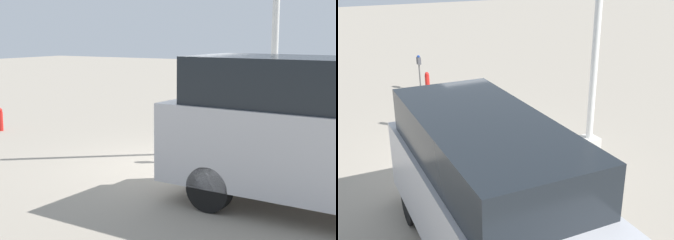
% 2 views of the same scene
% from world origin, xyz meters
% --- Properties ---
extents(ground_plane, '(80.00, 80.00, 0.00)m').
position_xyz_m(ground_plane, '(0.00, 0.00, 0.00)').
color(ground_plane, gray).
extents(parking_meter_near, '(0.20, 0.12, 1.46)m').
position_xyz_m(parking_meter_near, '(0.16, 0.64, 1.08)').
color(parking_meter_near, '#4C4C4C').
rests_on(parking_meter_near, ground).
extents(parking_meter_far, '(0.20, 0.12, 1.33)m').
position_xyz_m(parking_meter_far, '(-6.41, 0.54, 0.98)').
color(parking_meter_far, '#4C4C4C').
rests_on(parking_meter_far, ground).
extents(lamp_post, '(0.44, 0.44, 6.31)m').
position_xyz_m(lamp_post, '(1.19, 2.34, 2.11)').
color(lamp_post, beige).
rests_on(lamp_post, ground).
extents(parked_van, '(5.23, 2.16, 2.42)m').
position_xyz_m(parked_van, '(3.38, -1.46, 1.30)').
color(parked_van, '#B2B2B7').
rests_on(parked_van, ground).
extents(fire_hydrant, '(0.17, 0.17, 0.67)m').
position_xyz_m(fire_hydrant, '(-6.39, 0.81, 0.33)').
color(fire_hydrant, red).
rests_on(fire_hydrant, ground).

